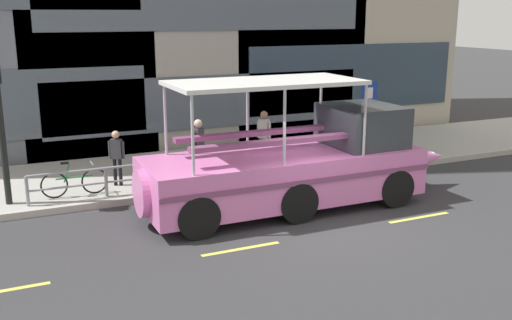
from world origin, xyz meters
TOP-DOWN VIEW (x-y plane):
  - ground_plane at (0.00, 0.00)m, footprint 120.00×120.00m
  - sidewalk at (0.00, 5.60)m, footprint 32.00×4.80m
  - curb_edge at (0.00, 3.11)m, footprint 32.00×0.18m
  - lane_centreline at (-0.00, -0.95)m, footprint 25.80×0.12m
  - curb_guardrail at (-0.50, 3.45)m, footprint 11.86×0.09m
  - parking_sign at (4.39, 4.19)m, footprint 0.60×0.12m
  - leaned_bicycle at (-5.18, 3.85)m, footprint 1.74×0.46m
  - duck_tour_boat at (0.20, 1.12)m, footprint 9.02×2.51m
  - pedestrian_near_bow at (2.84, 4.51)m, footprint 0.22×0.47m
  - pedestrian_mid_left at (0.84, 4.80)m, footprint 0.34×0.44m
  - pedestrian_mid_right at (-1.60, 4.10)m, footprint 0.42×0.35m
  - pedestrian_near_stern at (-3.93, 4.36)m, footprint 0.41×0.29m

SIDE VIEW (x-z plane):
  - ground_plane at x=0.00m, z-range 0.00..0.00m
  - lane_centreline at x=0.00m, z-range 0.00..0.01m
  - sidewalk at x=0.00m, z-range 0.00..0.18m
  - curb_edge at x=0.00m, z-range 0.00..0.18m
  - leaned_bicycle at x=-5.18m, z-range 0.08..1.04m
  - curb_guardrail at x=-0.50m, z-range 0.32..1.13m
  - duck_tour_boat at x=0.20m, z-range -0.57..2.76m
  - pedestrian_near_stern at x=-3.93m, z-range 0.34..1.92m
  - pedestrian_near_bow at x=2.84m, z-range 0.35..1.99m
  - pedestrian_mid_left at x=0.84m, z-range 0.36..2.11m
  - pedestrian_mid_right at x=-1.60m, z-range 0.36..2.13m
  - parking_sign at x=4.39m, z-range 0.64..3.22m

